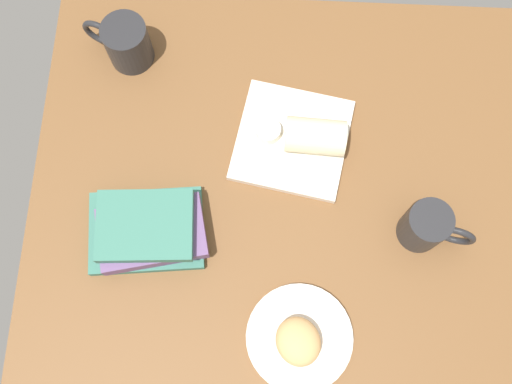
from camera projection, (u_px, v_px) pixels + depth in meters
The scene contains 9 objects.
dining_table at pixel (311, 204), 118.92cm from camera, with size 110.00×90.00×4.00cm, color brown.
round_plate at pixel (299, 337), 109.13cm from camera, with size 19.48×19.48×1.40cm, color silver.
scone_pastry at pixel (298, 341), 105.85cm from camera, with size 8.81×7.88×4.96cm, color tan.
square_plate at pixel (292, 140), 119.68cm from camera, with size 21.52×21.52×1.60cm, color silver.
sauce_cup at pixel (268, 131), 117.79cm from camera, with size 4.90×4.90×2.74cm.
breakfast_wrap at pixel (313, 136), 115.37cm from camera, with size 6.91×6.91×11.46cm, color beige.
book_stack at pixel (148, 230), 111.61cm from camera, with size 23.99×18.08×8.04cm.
coffee_mug at pixel (126, 42), 120.76cm from camera, with size 14.16×9.11×10.32cm.
second_mug at pixel (427, 227), 110.23cm from camera, with size 13.40×8.22×10.24cm.
Camera 1 is at (-9.43, -31.28, 116.88)cm, focal length 42.18 mm.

